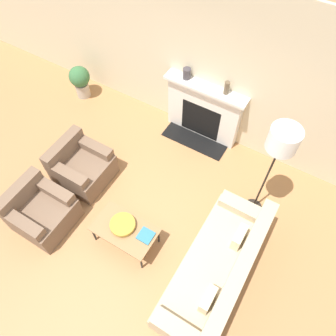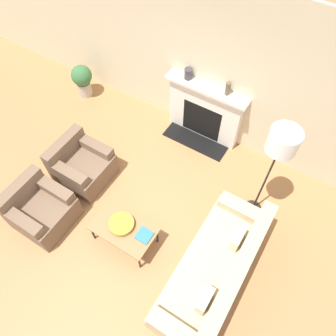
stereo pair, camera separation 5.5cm
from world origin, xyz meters
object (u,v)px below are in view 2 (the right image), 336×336
Objects in this scene: armchair_near at (41,210)px; mantel_vase_left at (188,74)px; book at (144,235)px; fireplace at (204,112)px; mantel_vase_center_left at (228,89)px; coffee_table at (124,229)px; potted_plant at (82,79)px; floor_lamp at (281,146)px; couch at (216,271)px; armchair_far at (82,166)px; bowl at (121,224)px.

mantel_vase_left reaches higher than armchair_near.
armchair_near is 3.92× the size of book.
mantel_vase_center_left is (0.35, 0.01, 0.71)m from fireplace.
fireplace is 2.60m from coffee_table.
mantel_vase_center_left is at bearing 0.00° from mantel_vase_left.
coffee_table is at bearing -96.59° from mantel_vase_center_left.
mantel_vase_center_left is (-0.03, 2.54, 0.84)m from book.
potted_plant reaches higher than book.
floor_lamp reaches higher than book.
mantel_vase_left reaches higher than book.
couch is (1.49, -2.39, -0.26)m from fireplace.
book is (-1.12, -0.13, 0.13)m from couch.
armchair_far is (-1.29, -1.99, -0.27)m from fireplace.
coffee_table is at bearing -73.68° from armchair_near.
fireplace is 1.78× the size of armchair_far.
book is at bearing -73.21° from mantel_vase_left.
couch is 2.56× the size of armchair_near.
mantel_vase_center_left reaches higher than couch.
floor_lamp is (1.53, 1.53, 1.21)m from bowl.
fireplace is 2.12× the size of potted_plant.
couch is 3.20m from mantel_vase_left.
couch is at bearing -64.60° from mantel_vase_center_left.
couch is at bearing -26.26° from potted_plant.
mantel_vase_center_left reaches higher than armchair_near.
fireplace is 2.83m from couch.
mantel_vase_left is at bearing 180.00° from mantel_vase_center_left.
mantel_vase_left is 0.74m from mantel_vase_center_left.
couch is 11.22× the size of mantel_vase_left.
bowl is 3.44m from potted_plant.
armchair_far is 0.43× the size of floor_lamp.
floor_lamp is at bearing 52.28° from book.
coffee_table is 0.49× the size of floor_lamp.
potted_plant is at bearing 39.43° from armchair_far.
mantel_vase_center_left is (0.35, 2.58, 0.80)m from bowl.
armchair_far is 2.23× the size of bowl.
fireplace is at bearing 145.98° from floor_lamp.
floor_lamp is (0.03, 1.36, 1.38)m from couch.
floor_lamp is 1.63m from mantel_vase_center_left.
mantel_vase_left is (-0.44, 2.61, 0.87)m from coffee_table.
coffee_table is at bearing -168.12° from book.
armchair_near is 1.19× the size of potted_plant.
armchair_near is at bearing -106.77° from mantel_vase_left.
couch is 9.33× the size of mantel_vase_center_left.
potted_plant is (-3.02, 2.17, -0.02)m from book.
book is at bearing -81.46° from fireplace.
coffee_table is at bearing -39.81° from potted_plant.
mantel_vase_left is (-0.39, 2.58, 0.78)m from bowl.
mantel_vase_left is 0.83× the size of mantel_vase_center_left.
armchair_far is at bearing -129.32° from mantel_vase_center_left.
book is (1.67, 0.46, 0.14)m from armchair_near.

